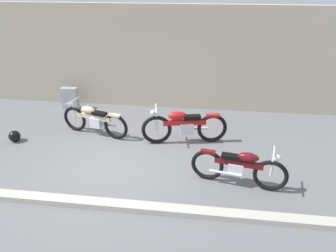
% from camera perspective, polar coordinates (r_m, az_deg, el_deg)
% --- Properties ---
extents(ground_plane, '(40.00, 40.00, 0.00)m').
position_cam_1_polar(ground_plane, '(7.54, -9.29, -6.72)').
color(ground_plane, slate).
extents(building_wall, '(18.00, 0.30, 3.20)m').
position_cam_1_polar(building_wall, '(10.30, -4.11, 12.16)').
color(building_wall, '#B2A893').
rests_on(building_wall, ground_plane).
extents(curb_strip, '(18.00, 0.24, 0.12)m').
position_cam_1_polar(curb_strip, '(6.37, -13.07, -13.30)').
color(curb_strip, '#B7B2A8').
rests_on(curb_strip, ground_plane).
extents(stone_marker, '(0.51, 0.21, 0.71)m').
position_cam_1_polar(stone_marker, '(10.77, -17.12, 4.75)').
color(stone_marker, '#9E9EA3').
rests_on(stone_marker, ground_plane).
extents(helmet, '(0.30, 0.30, 0.30)m').
position_cam_1_polar(helmet, '(9.25, -25.75, -1.65)').
color(helmet, black).
rests_on(helmet, ground_plane).
extents(motorcycle_red, '(2.18, 0.72, 0.99)m').
position_cam_1_polar(motorcycle_red, '(8.14, 2.85, 0.02)').
color(motorcycle_red, black).
rests_on(motorcycle_red, ground_plane).
extents(motorcycle_cream, '(1.97, 0.75, 0.90)m').
position_cam_1_polar(motorcycle_cream, '(8.80, -13.10, 1.09)').
color(motorcycle_cream, black).
rests_on(motorcycle_cream, ground_plane).
extents(motorcycle_maroon, '(1.96, 0.61, 0.89)m').
position_cam_1_polar(motorcycle_maroon, '(6.71, 12.61, -7.17)').
color(motorcycle_maroon, black).
rests_on(motorcycle_maroon, ground_plane).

